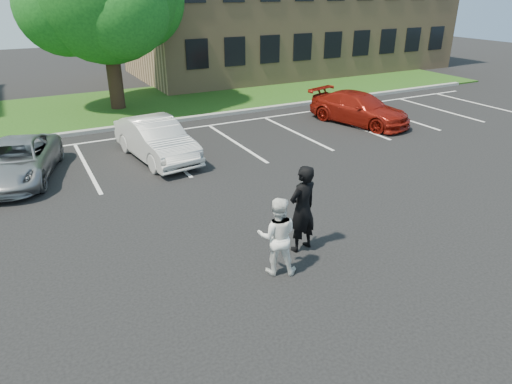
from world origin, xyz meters
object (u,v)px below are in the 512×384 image
Objects in this scene: man_white_shirt at (277,236)px; office_building at (292,9)px; man_black_suit at (302,209)px; car_red_compact at (359,108)px; car_silver_minivan at (17,161)px; car_white_sedan at (156,139)px.

office_building is at bearing -93.66° from man_white_shirt.
car_red_compact is (8.12, 7.81, -0.36)m from man_black_suit.
car_silver_minivan is 1.02× the size of car_white_sedan.
office_building is 26.75m from man_white_shirt.
car_silver_minivan is (-5.52, 7.73, -0.42)m from man_black_suit.
car_white_sedan is at bearing 13.49° from car_silver_minivan.
man_black_suit is 0.47× the size of car_silver_minivan.
car_red_compact is at bearing -108.61° from man_white_shirt.
man_white_shirt is 0.39× the size of car_silver_minivan.
car_red_compact reaches higher than car_silver_minivan.
car_silver_minivan is 0.95× the size of car_red_compact.
car_red_compact is at bearing -5.53° from car_white_sedan.
office_building is 4.84× the size of car_red_compact.
office_building is 15.37m from car_red_compact.
car_silver_minivan is at bearing -32.31° from man_white_shirt.
office_building is 5.10× the size of car_silver_minivan.
car_silver_minivan is 4.39m from car_white_sedan.
office_building is at bearing -132.95° from man_black_suit.
man_black_suit is at bearing -38.05° from car_silver_minivan.
man_white_shirt is at bearing -96.13° from car_white_sedan.
man_black_suit is 7.60m from car_white_sedan.
office_building is 23.79m from car_silver_minivan.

